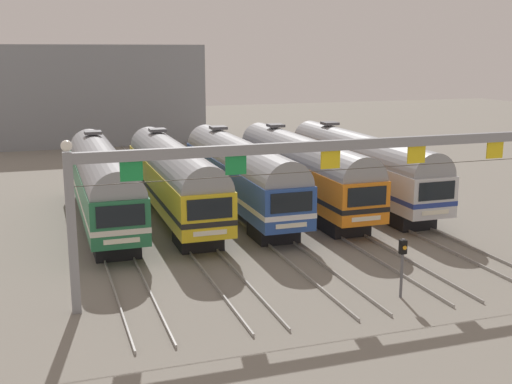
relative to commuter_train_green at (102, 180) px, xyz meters
The scene contains 10 objects.
ground_plane 9.03m from the commuter_train_green, ahead, with size 160.00×160.00×0.00m, color gray.
track_bed 19.24m from the commuter_train_green, 63.11° to the left, with size 18.75×70.00×0.15m.
commuter_train_green is the anchor object (origin of this frame).
commuter_train_yellow 4.31m from the commuter_train_green, ahead, with size 2.88×18.06×5.05m.
commuter_train_blue 8.62m from the commuter_train_green, ahead, with size 2.88×18.06×5.05m.
commuter_train_orange 12.93m from the commuter_train_green, ahead, with size 2.88×18.06×5.05m.
commuter_train_silver 17.25m from the commuter_train_green, ahead, with size 2.88×18.06×5.05m.
catenary_gantry 16.22m from the commuter_train_green, 57.43° to the right, with size 22.49×0.44×6.97m.
yard_signal_mast 19.51m from the commuter_train_green, 56.43° to the right, with size 0.28×0.35×2.59m.
maintenance_building 37.16m from the commuter_train_green, 85.98° to the left, with size 23.83×10.00×10.86m, color gray.
Camera 1 is at (-11.93, -38.80, 10.31)m, focal length 45.30 mm.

